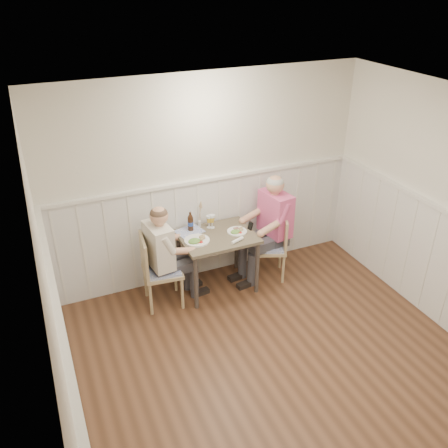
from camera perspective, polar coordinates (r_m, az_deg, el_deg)
name	(u,v)px	position (r m, az deg, el deg)	size (l,w,h in m)	color
ground_plane	(296,388)	(4.90, 8.65, -18.89)	(4.50, 4.50, 0.00)	#462B1A
room_shell	(309,255)	(3.93, 10.24, -3.64)	(4.04, 4.54, 2.60)	silver
wainscot	(266,291)	(4.87, 5.02, -8.02)	(4.00, 4.49, 1.34)	silver
dining_table	(217,242)	(5.75, -0.80, -2.23)	(0.90, 0.70, 0.75)	brown
chair_right	(273,244)	(6.09, 5.95, -2.43)	(0.53, 0.53, 0.87)	tan
chair_left	(157,268)	(5.59, -8.03, -5.29)	(0.48, 0.48, 0.92)	tan
man_in_pink	(272,233)	(6.09, 5.76, -1.13)	(0.70, 0.49, 1.40)	#3F3F47
diner_cream	(163,263)	(5.58, -7.31, -4.73)	(0.64, 0.44, 1.30)	#3F3F47
plate_man	(237,231)	(5.75, 1.53, -0.83)	(0.24, 0.24, 0.06)	white
plate_diner	(196,240)	(5.55, -3.37, -1.95)	(0.30, 0.30, 0.08)	white
beer_glass_a	(212,219)	(5.80, -1.46, 0.58)	(0.07, 0.07, 0.18)	silver
beer_glass_b	(209,220)	(5.81, -1.82, 0.53)	(0.07, 0.07, 0.16)	silver
beer_bottle	(191,222)	(5.76, -4.05, 0.19)	(0.07, 0.07, 0.25)	black
rolled_napkin	(237,240)	(5.55, 1.61, -1.97)	(0.18, 0.10, 0.04)	white
grass_vase	(199,215)	(5.82, -3.00, 1.11)	(0.04, 0.04, 0.36)	silver
gingham_mat	(189,231)	(5.79, -4.19, -0.87)	(0.36, 0.32, 0.01)	#475DB2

